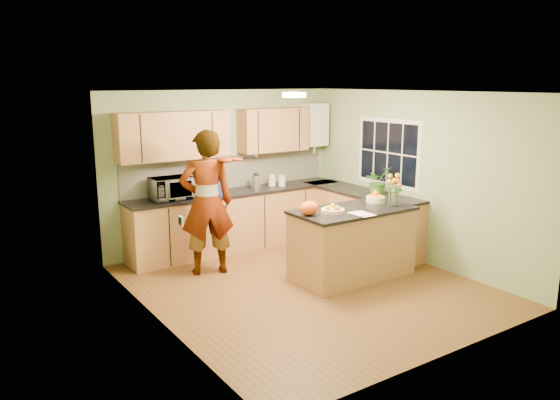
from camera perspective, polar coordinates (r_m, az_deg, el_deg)
floor at (r=7.26m, az=2.75°, el=-8.93°), size 4.50×4.50×0.00m
ceiling at (r=6.77m, az=2.98°, el=11.19°), size 4.00×4.50×0.02m
wall_back at (r=8.79m, az=-5.94°, el=3.22°), size 4.00×0.02×2.50m
wall_front at (r=5.33m, az=17.47°, el=-3.30°), size 4.00×0.02×2.50m
wall_left at (r=5.96m, az=-12.76°, el=-1.40°), size 0.02×4.50×2.50m
wall_right at (r=8.24m, az=14.10°, el=2.30°), size 0.02×4.50×2.50m
back_counter at (r=8.73m, az=-4.32°, el=-2.03°), size 3.64×0.62×0.94m
right_counter at (r=8.78m, az=8.41°, el=-2.05°), size 0.62×2.24×0.94m
splashback at (r=8.83m, az=-5.31°, el=2.94°), size 3.60×0.02×0.52m
upper_cabinets at (r=8.48m, az=-6.54°, el=6.96°), size 3.20×0.34×0.70m
boiler at (r=9.49m, az=3.62°, el=7.86°), size 0.40×0.30×0.86m
window_right at (r=8.60m, az=11.21°, el=4.87°), size 0.01×1.30×1.05m
light_switch at (r=5.41m, az=-10.33°, el=-2.13°), size 0.02×0.09×0.09m
ceiling_lamp at (r=7.01m, az=1.48°, el=10.92°), size 0.30×0.30×0.07m
peninsula_island at (r=7.51m, az=7.53°, el=-4.45°), size 1.66×0.85×0.95m
fruit_dish at (r=7.16m, az=5.54°, el=-0.94°), size 0.30×0.30×0.11m
orange_bowl at (r=7.85m, az=9.94°, el=0.28°), size 0.27×0.27×0.15m
flower_vase at (r=7.60m, az=12.01°, el=1.87°), size 0.27×0.27×0.51m
orange_bag at (r=6.97m, az=3.06°, el=-0.84°), size 0.30×0.28×0.19m
papers at (r=7.10m, az=8.63°, el=-1.44°), size 0.22×0.30×0.01m
violinist at (r=7.52m, az=-7.66°, el=-0.29°), size 0.84×0.67×2.01m
violin at (r=7.31m, az=-5.62°, el=4.20°), size 0.57×0.50×0.14m
microwave at (r=8.10m, az=-11.26°, el=1.21°), size 0.59×0.40×0.33m
blue_box at (r=8.37m, az=-7.01°, el=1.46°), size 0.35×0.28×0.25m
kettle at (r=8.75m, az=-2.54°, el=1.98°), size 0.16×0.16×0.30m
jar_cream at (r=8.99m, az=-0.85°, el=2.09°), size 0.14×0.14×0.19m
jar_white at (r=8.96m, az=0.20°, el=2.03°), size 0.15×0.15×0.18m
potted_plant at (r=8.39m, az=10.18°, el=1.98°), size 0.43×0.38×0.43m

